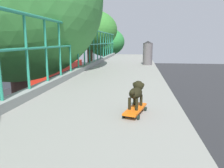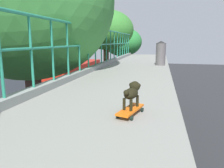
{
  "view_description": "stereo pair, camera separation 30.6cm",
  "coord_description": "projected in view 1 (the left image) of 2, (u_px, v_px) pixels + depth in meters",
  "views": [
    {
      "loc": [
        1.57,
        -1.09,
        6.1
      ],
      "look_at": [
        1.14,
        2.13,
        5.44
      ],
      "focal_mm": 34.05,
      "sensor_mm": 36.0,
      "label": 1
    },
    {
      "loc": [
        1.87,
        -1.03,
        6.1
      ],
      "look_at": [
        1.14,
        2.13,
        5.44
      ],
      "focal_mm": 34.05,
      "sensor_mm": 36.0,
      "label": 2
    }
  ],
  "objects": [
    {
      "name": "car_yellow_cab_fifth",
      "position": [
        50.0,
        125.0,
        13.91
      ],
      "size": [
        1.8,
        4.58,
        1.58
      ],
      "color": "gold",
      "rests_on": "ground"
    },
    {
      "name": "small_dog",
      "position": [
        136.0,
        91.0,
        2.72
      ],
      "size": [
        0.22,
        0.39,
        0.33
      ],
      "color": "black",
      "rests_on": "toy_skateboard"
    },
    {
      "name": "toy_skateboard",
      "position": [
        135.0,
        109.0,
        2.71
      ],
      "size": [
        0.31,
        0.57,
        0.08
      ],
      "color": "orange",
      "rests_on": "overpass_deck"
    },
    {
      "name": "roadside_tree_far",
      "position": [
        90.0,
        31.0,
        15.24
      ],
      "size": [
        3.99,
        3.99,
        8.32
      ],
      "color": "#483822",
      "rests_on": "ground"
    },
    {
      "name": "litter_bin",
      "position": [
        148.0,
        53.0,
        8.29
      ],
      "size": [
        0.37,
        0.37,
        0.93
      ],
      "color": "#565052",
      "rests_on": "overpass_deck"
    },
    {
      "name": "roadside_tree_mid",
      "position": [
        13.0,
        3.0,
        6.5
      ],
      "size": [
        5.57,
        5.57,
        9.77
      ],
      "color": "#4F332F",
      "rests_on": "ground"
    },
    {
      "name": "roadside_tree_farthest",
      "position": [
        105.0,
        43.0,
        20.46
      ],
      "size": [
        3.7,
        3.7,
        7.4
      ],
      "color": "#4C3F1F",
      "rests_on": "ground"
    },
    {
      "name": "city_bus",
      "position": [
        59.0,
        77.0,
        24.93
      ],
      "size": [
        2.54,
        11.71,
        3.53
      ],
      "color": "red",
      "rests_on": "ground"
    }
  ]
}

